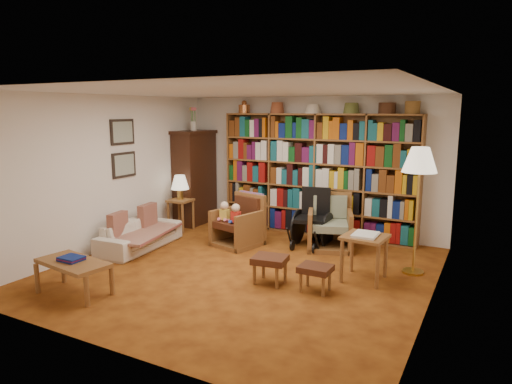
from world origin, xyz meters
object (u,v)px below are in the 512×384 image
Objects in this scene: armchair_sage at (332,227)px; armchair_leather at (240,224)px; sofa at (140,234)px; wheelchair at (313,220)px; side_table_papers at (365,243)px; side_table_lamp at (181,208)px; floor_lamp at (420,165)px; coffee_table at (73,265)px; footstool_b at (315,270)px; footstool_a at (270,261)px.

armchair_leather is at bearing -158.13° from armchair_sage.
armchair_sage is (2.78, 1.54, 0.11)m from sofa.
wheelchair is 1.64m from side_table_papers.
floor_lamp reaches higher than side_table_lamp.
wheelchair is 2.11m from floor_lamp.
coffee_table is (-3.59, -2.75, -1.16)m from floor_lamp.
sofa is 1.55× the size of coffee_table.
floor_lamp is 4.45× the size of footstool_b.
coffee_table is at bearing -166.28° from sofa.
floor_lamp is (1.72, -0.55, 1.08)m from wheelchair.
sofa is 1.26m from side_table_lamp.
coffee_table is at bearing -150.40° from footstool_b.
floor_lamp is at bearing -24.30° from armchair_sage.
armchair_leather is 0.85× the size of coffee_table.
armchair_leather is 0.49× the size of floor_lamp.
sofa is 2.88m from wheelchair.
armchair_leather reaches higher than side_table_lamp.
side_table_lamp is 0.34× the size of floor_lamp.
armchair_sage is 2.43× the size of footstool_b.
coffee_table is (-1.99, -1.46, 0.07)m from footstool_a.
wheelchair is (2.58, 0.22, 0.01)m from side_table_lamp.
footstool_a is 2.47m from coffee_table.
coffee_table is (-2.61, -1.49, 0.09)m from footstool_b.
wheelchair reaches higher than side_table_lamp.
wheelchair is at bearing 112.29° from footstool_b.
armchair_leather is at bearing 163.97° from side_table_papers.
floor_lamp is 4.67m from coffee_table.
side_table_papers is at bearing 57.36° from footstool_b.
side_table_lamp reaches higher than coffee_table.
armchair_sage reaches higher than coffee_table.
footstool_a is (2.70, -1.63, -0.14)m from side_table_lamp.
sofa is 1.61× the size of wheelchair.
sofa is 3.24m from footstool_b.
side_table_lamp is 0.61× the size of wheelchair.
armchair_leather is at bearing -58.78° from sofa.
coffee_table is at bearing -77.12° from side_table_lamp.
armchair_sage is 1.96m from floor_lamp.
sofa is at bearing -150.96° from armchair_sage.
wheelchair is 1.86m from footstool_a.
footstool_a is at bearing -95.45° from armchair_sage.
armchair_leather is 1.54m from armchair_sage.
sofa is 1.83× the size of armchair_leather.
wheelchair is 0.56× the size of floor_lamp.
footstool_a is at bearing 36.20° from coffee_table.
wheelchair reaches higher than coffee_table.
armchair_leather is 0.90× the size of armchair_sage.
wheelchair is 1.97m from footstool_b.
sofa is 1.67m from armchair_leather.
floor_lamp is (4.30, -0.33, 1.08)m from side_table_lamp.
coffee_table reaches higher than sofa.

